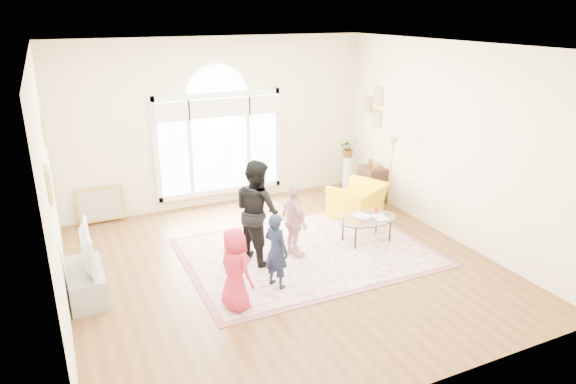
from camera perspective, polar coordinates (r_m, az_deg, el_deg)
name	(u,v)px	position (r m, az deg, el deg)	size (l,w,h in m)	color
ground	(283,266)	(7.83, -0.53, -8.18)	(6.00, 6.00, 0.00)	brown
room_shell	(221,127)	(9.80, -7.42, 7.21)	(6.00, 6.00, 6.00)	beige
area_rug	(307,252)	(8.21, 2.12, -6.70)	(3.60, 2.60, 0.02)	beige
rug_border	(307,252)	(8.22, 2.12, -6.73)	(3.80, 2.80, 0.01)	#864F53
tv_console	(87,283)	(7.46, -21.47, -9.38)	(0.45, 1.00, 0.42)	#979A9F
television	(82,250)	(7.24, -21.89, -5.95)	(0.16, 0.98, 0.56)	black
coffee_table	(367,219)	(8.53, 8.76, -3.03)	(1.07, 0.69, 0.54)	silver
armchair	(358,200)	(9.60, 7.78, -0.92)	(0.96, 0.84, 0.62)	yellow
side_cabinet	(372,184)	(10.42, 9.31, 0.91)	(0.40, 0.50, 0.70)	black
floor_lamp	(393,148)	(9.49, 11.54, 4.78)	(0.26, 0.26, 1.51)	black
plant_pedestal	(348,173)	(11.02, 6.64, 2.09)	(0.20, 0.20, 0.70)	white
potted_plant	(349,148)	(10.87, 6.75, 4.88)	(0.37, 0.32, 0.41)	#33722D
leaning_picture	(103,222)	(9.92, -19.84, -3.18)	(0.80, 0.05, 0.62)	tan
child_red	(235,269)	(6.56, -5.86, -8.53)	(0.54, 0.35, 1.10)	#C1253E
child_navy	(276,251)	(7.02, -1.32, -6.52)	(0.39, 0.26, 1.07)	#162038
child_black	(257,211)	(7.70, -3.47, -2.09)	(0.77, 0.60, 1.57)	black
child_pink	(295,221)	(7.85, 0.73, -3.25)	(0.68, 0.28, 1.16)	#E09FA6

